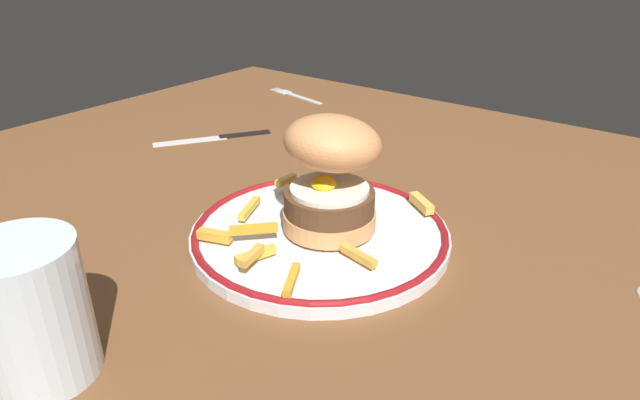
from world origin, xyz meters
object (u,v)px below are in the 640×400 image
dinner_plate (320,233)px  knife (222,136)px  water_glass (33,321)px  burger (331,172)px  fork (295,95)px

dinner_plate → knife: bearing=153.2°
water_glass → knife: 50.73cm
burger → water_glass: 28.83cm
water_glass → knife: bearing=121.8°
dinner_plate → fork: bearing=132.4°
knife → water_glass: bearing=-58.2°
dinner_plate → burger: 6.83cm
dinner_plate → burger: burger is taller
knife → fork: bearing=104.4°
burger → dinner_plate: bearing=-125.2°
burger → water_glass: burger is taller
burger → knife: bearing=155.1°
water_glass → knife: size_ratio=0.67×
dinner_plate → knife: size_ratio=1.69×
burger → water_glass: (-5.03, -28.22, -3.05)cm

